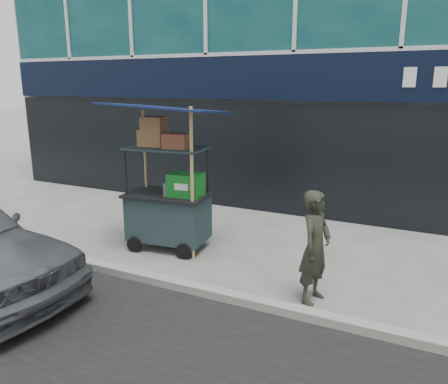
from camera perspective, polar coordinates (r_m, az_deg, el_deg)
The scene contains 4 objects.
ground at distance 6.32m, azimuth -2.88°, elevation -12.25°, with size 80.00×80.00×0.00m, color slate.
curb at distance 6.14m, azimuth -3.81°, elevation -12.48°, with size 80.00×0.18×0.12m, color gray.
vendor_cart at distance 7.49m, azimuth -7.22°, elevation -0.89°, with size 1.99×1.51×2.51m.
vendor_man at distance 5.78m, azimuth 11.84°, elevation -7.05°, with size 0.54×0.36×1.49m, color #27291E.
Camera 1 is at (2.77, -4.94, 2.80)m, focal length 35.00 mm.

